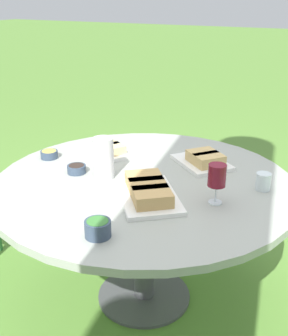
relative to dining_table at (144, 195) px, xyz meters
The scene contains 11 objects.
ground_plane 0.63m from the dining_table, ahead, with size 40.00×40.00×0.00m, color #5B8C38.
dining_table is the anchor object (origin of this frame).
water_pitcher 0.27m from the dining_table, 20.41° to the left, with size 0.11×0.10×0.21m.
wine_glass 0.45m from the dining_table, 168.68° to the left, with size 0.08×0.08×0.18m.
platter_bread_main 0.24m from the dining_table, 122.78° to the left, with size 0.44×0.46×0.08m.
platter_charcuterie 0.42m from the dining_table, 32.48° to the right, with size 0.36×0.31×0.07m.
platter_sandwich_side 0.38m from the dining_table, 122.77° to the right, with size 0.38×0.37×0.08m.
bowl_fries 0.61m from the dining_table, ahead, with size 0.09×0.09×0.04m.
bowl_salad 0.57m from the dining_table, 99.56° to the left, with size 0.10×0.10×0.07m.
bowl_olives 0.37m from the dining_table, 14.61° to the left, with size 0.10×0.10×0.04m.
cup_water_near 0.58m from the dining_table, 164.00° to the right, with size 0.07×0.07×0.08m.
Camera 1 is at (-0.88, 1.67, 1.56)m, focal length 45.00 mm.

